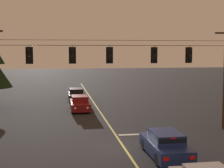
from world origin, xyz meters
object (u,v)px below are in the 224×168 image
traffic_light_leftmost (29,55)px  car_oncoming_lead (80,104)px  traffic_light_centre (110,55)px  traffic_light_right_inner (155,55)px  traffic_light_left_inner (73,55)px  traffic_light_rightmost (189,55)px  car_oncoming_trailing (76,95)px  car_waiting_near_lane (165,145)px

traffic_light_leftmost → car_oncoming_lead: size_ratio=0.28×
traffic_light_centre → traffic_light_right_inner: same height
traffic_light_left_inner → traffic_light_rightmost: 8.17m
traffic_light_leftmost → car_oncoming_lead: 11.14m
traffic_light_leftmost → traffic_light_centre: 5.32m
traffic_light_leftmost → car_oncoming_trailing: traffic_light_leftmost is taller
car_oncoming_lead → car_oncoming_trailing: same height
car_oncoming_lead → car_waiting_near_lane: bearing=-76.1°
traffic_light_left_inner → car_waiting_near_lane: traffic_light_left_inner is taller
traffic_light_right_inner → car_oncoming_trailing: traffic_light_right_inner is taller
traffic_light_left_inner → traffic_light_right_inner: 5.65m
traffic_light_centre → traffic_light_right_inner: (3.14, 0.00, 0.00)m
traffic_light_right_inner → traffic_light_rightmost: same height
traffic_light_left_inner → traffic_light_right_inner: size_ratio=1.00×
traffic_light_left_inner → traffic_light_centre: (2.51, 0.00, 0.00)m
car_waiting_near_lane → car_oncoming_lead: bearing=103.9°
car_oncoming_trailing → traffic_light_left_inner: bearing=-93.6°
traffic_light_centre → car_oncoming_trailing: bearing=95.5°
car_waiting_near_lane → traffic_light_centre: bearing=111.4°
traffic_light_right_inner → car_waiting_near_lane: (-0.98, -5.50, -4.74)m
car_waiting_near_lane → car_oncoming_trailing: bearing=99.9°
traffic_light_centre → traffic_light_leftmost: bearing=180.0°
car_waiting_near_lane → traffic_light_right_inner: bearing=80.0°
traffic_light_leftmost → car_oncoming_lead: traffic_light_leftmost is taller
traffic_light_leftmost → traffic_light_right_inner: 8.46m
traffic_light_right_inner → traffic_light_rightmost: size_ratio=1.00×
traffic_light_right_inner → car_oncoming_lead: (-4.63, 9.33, -4.74)m
car_oncoming_lead → traffic_light_centre: bearing=-80.9°
traffic_light_left_inner → traffic_light_centre: bearing=0.0°
traffic_light_centre → car_oncoming_lead: size_ratio=0.28×
traffic_light_left_inner → car_oncoming_trailing: 16.36m
traffic_light_left_inner → traffic_light_rightmost: same height
traffic_light_left_inner → car_waiting_near_lane: (4.67, -5.50, -4.74)m
traffic_light_left_inner → traffic_light_right_inner: (5.65, 0.00, 0.00)m
traffic_light_right_inner → car_waiting_near_lane: 7.33m
traffic_light_left_inner → car_waiting_near_lane: size_ratio=0.28×
traffic_light_centre → car_waiting_near_lane: (2.16, -5.50, -4.74)m
traffic_light_right_inner → car_waiting_near_lane: bearing=-100.0°
traffic_light_left_inner → traffic_light_leftmost: bearing=180.0°
traffic_light_centre → traffic_light_rightmost: size_ratio=1.00×
traffic_light_leftmost → traffic_light_centre: same height
traffic_light_leftmost → traffic_light_right_inner: size_ratio=1.00×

